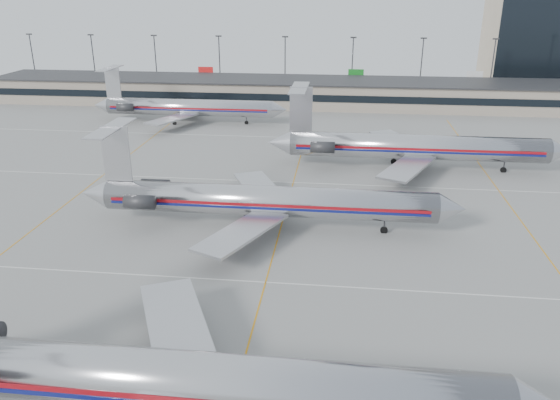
# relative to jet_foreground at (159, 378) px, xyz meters

# --- Properties ---
(ground) EXTENTS (260.00, 260.00, 0.00)m
(ground) POSITION_rel_jet_foreground_xyz_m (4.30, 9.53, -3.78)
(ground) COLOR gray
(ground) RESTS_ON ground
(apron_markings) EXTENTS (160.00, 0.15, 0.02)m
(apron_markings) POSITION_rel_jet_foreground_xyz_m (4.30, 19.53, -3.77)
(apron_markings) COLOR silver
(apron_markings) RESTS_ON ground
(terminal) EXTENTS (162.00, 17.00, 6.25)m
(terminal) POSITION_rel_jet_foreground_xyz_m (4.30, 107.50, -0.62)
(terminal) COLOR gray
(terminal) RESTS_ON ground
(light_mast_row) EXTENTS (163.60, 0.40, 15.28)m
(light_mast_row) POSITION_rel_jet_foreground_xyz_m (4.30, 121.53, 4.81)
(light_mast_row) COLOR #38383D
(light_mast_row) RESTS_ON ground
(distant_building) EXTENTS (30.00, 20.00, 25.00)m
(distant_building) POSITION_rel_jet_foreground_xyz_m (66.30, 137.53, 8.72)
(distant_building) COLOR tan
(distant_building) RESTS_ON ground
(jet_foreground) EXTENTS (49.71, 29.27, 13.01)m
(jet_foreground) POSITION_rel_jet_foreground_xyz_m (0.00, 0.00, 0.00)
(jet_foreground) COLOR silver
(jet_foreground) RESTS_ON ground
(jet_second_row) EXTENTS (46.88, 27.61, 12.27)m
(jet_second_row) POSITION_rel_jet_foreground_xyz_m (1.80, 32.80, -0.21)
(jet_second_row) COLOR silver
(jet_second_row) RESTS_ON ground
(jet_third_row) EXTENTS (47.70, 29.34, 13.04)m
(jet_third_row) POSITION_rel_jet_foreground_xyz_m (22.25, 58.21, 0.01)
(jet_third_row) COLOR silver
(jet_third_row) RESTS_ON ground
(jet_back_row) EXTENTS (42.55, 26.18, 11.64)m
(jet_back_row) POSITION_rel_jet_foreground_xyz_m (-22.40, 85.43, -0.40)
(jet_back_row) COLOR silver
(jet_back_row) RESTS_ON ground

